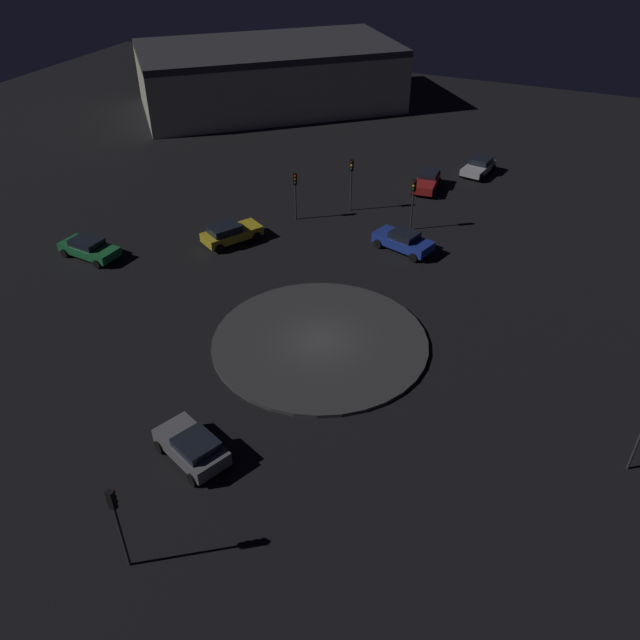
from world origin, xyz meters
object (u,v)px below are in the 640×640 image
(car_green, at_px, (89,248))
(car_silver, at_px, (479,166))
(car_grey, at_px, (192,447))
(traffic_light_west_near, at_px, (351,175))
(car_blue, at_px, (403,241))
(car_red, at_px, (427,181))
(store_building, at_px, (269,76))
(traffic_light_west, at_px, (413,195))
(traffic_light_east, at_px, (116,514))
(car_yellow, at_px, (230,233))
(traffic_light_southwest, at_px, (295,187))

(car_green, bearing_deg, car_silver, 55.44)
(car_grey, relative_size, traffic_light_west_near, 0.98)
(car_blue, distance_m, car_red, 11.38)
(store_building, bearing_deg, car_green, 55.98)
(car_blue, xyz_separation_m, car_red, (-11.28, -1.44, -0.04))
(traffic_light_west, bearing_deg, traffic_light_east, -0.89)
(car_green, bearing_deg, traffic_light_east, -41.22)
(car_yellow, distance_m, traffic_light_west_near, 10.91)
(car_grey, relative_size, car_yellow, 0.90)
(store_building, bearing_deg, car_silver, 117.50)
(car_red, xyz_separation_m, traffic_light_west_near, (6.66, -4.50, 2.34))
(car_silver, xyz_separation_m, traffic_light_west, (13.10, -2.37, 2.19))
(car_yellow, distance_m, traffic_light_southwest, 6.43)
(car_silver, bearing_deg, store_building, -101.01)
(traffic_light_west_near, height_order, store_building, store_building)
(car_grey, distance_m, traffic_light_west, 27.00)
(car_yellow, relative_size, traffic_light_east, 1.06)
(car_blue, distance_m, traffic_light_east, 29.50)
(traffic_light_west_near, bearing_deg, car_red, 130.04)
(car_blue, xyz_separation_m, store_building, (-26.97, -24.86, 2.62))
(car_yellow, height_order, traffic_light_southwest, traffic_light_southwest)
(car_silver, height_order, store_building, store_building)
(traffic_light_west, bearing_deg, car_green, -54.09)
(car_grey, bearing_deg, car_yellow, -41.59)
(traffic_light_west_near, bearing_deg, car_green, -60.30)
(car_yellow, bearing_deg, traffic_light_west_near, -5.06)
(car_blue, bearing_deg, car_green, -136.77)
(car_red, xyz_separation_m, store_building, (-15.68, -23.42, 2.66))
(car_red, bearing_deg, traffic_light_west_near, -39.22)
(car_green, height_order, store_building, store_building)
(car_yellow, bearing_deg, traffic_light_east, -128.12)
(car_silver, distance_m, traffic_light_east, 46.02)
(traffic_light_west, bearing_deg, car_yellow, -55.52)
(store_building, bearing_deg, traffic_light_west, 94.89)
(car_red, height_order, traffic_light_west_near, traffic_light_west_near)
(car_blue, height_order, store_building, store_building)
(car_green, relative_size, car_yellow, 0.97)
(traffic_light_west, height_order, store_building, store_building)
(traffic_light_southwest, distance_m, store_building, 29.95)
(car_blue, height_order, traffic_light_southwest, traffic_light_southwest)
(traffic_light_east, bearing_deg, traffic_light_southwest, 16.98)
(car_red, relative_size, car_silver, 1.01)
(traffic_light_southwest, distance_m, traffic_light_west_near, 4.69)
(car_blue, relative_size, car_grey, 1.10)
(car_blue, distance_m, car_silver, 16.56)
(car_yellow, bearing_deg, traffic_light_southwest, 3.16)
(traffic_light_east, bearing_deg, traffic_light_west_near, 10.21)
(car_blue, height_order, car_green, car_blue)
(car_red, relative_size, traffic_light_west, 1.03)
(car_blue, xyz_separation_m, car_yellow, (4.08, -12.10, 0.03))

